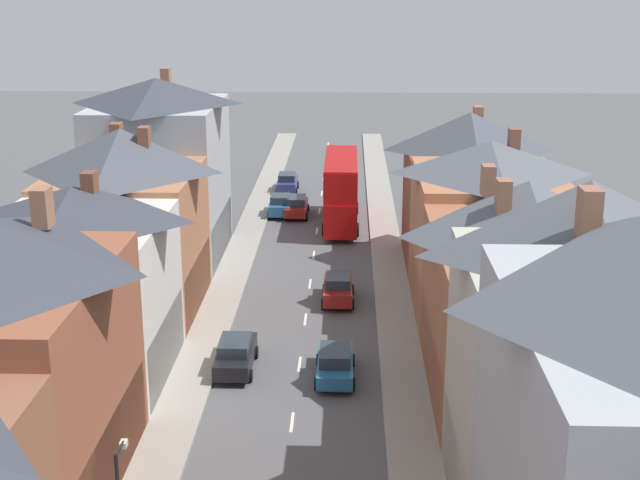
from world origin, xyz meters
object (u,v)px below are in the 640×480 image
(car_near_blue, at_px, (235,354))
(car_near_silver, at_px, (335,363))
(car_mid_white, at_px, (287,182))
(car_parked_right_a, at_px, (296,206))
(car_mid_black, at_px, (280,205))
(double_decker_bus_lead, at_px, (341,190))
(car_parked_left_a, at_px, (338,288))

(car_near_blue, relative_size, car_near_silver, 1.01)
(car_near_silver, xyz_separation_m, car_mid_white, (-4.90, 38.17, 0.04))
(car_near_blue, xyz_separation_m, car_parked_right_a, (1.30, 29.11, -0.02))
(car_near_silver, relative_size, car_mid_black, 1.14)
(car_near_blue, distance_m, car_mid_black, 29.20)
(double_decker_bus_lead, xyz_separation_m, car_parked_right_a, (-3.59, 2.63, -2.00))
(car_mid_black, xyz_separation_m, car_mid_white, (-0.00, 8.17, -0.01))
(double_decker_bus_lead, xyz_separation_m, car_parked_left_a, (0.01, -16.85, -1.96))
(car_near_blue, bearing_deg, car_near_silver, -9.21)
(car_parked_left_a, xyz_separation_m, car_mid_white, (-4.90, 27.76, -0.01))
(car_parked_right_a, bearing_deg, car_mid_black, 175.72)
(double_decker_bus_lead, distance_m, car_parked_right_a, 4.88)
(car_mid_black, height_order, car_mid_white, car_mid_black)
(car_near_silver, height_order, car_mid_black, car_mid_black)
(car_mid_white, bearing_deg, car_parked_left_a, -79.99)
(car_near_blue, relative_size, car_parked_left_a, 1.07)
(car_near_silver, height_order, car_parked_left_a, car_parked_left_a)
(car_parked_right_a, bearing_deg, car_mid_white, 98.93)
(car_parked_right_a, relative_size, car_mid_black, 1.17)
(car_parked_right_a, bearing_deg, car_near_blue, -92.56)
(car_near_silver, bearing_deg, car_mid_white, 97.32)
(car_near_blue, relative_size, car_mid_black, 1.15)
(car_parked_left_a, distance_m, car_parked_right_a, 19.82)
(car_parked_left_a, height_order, car_parked_right_a, car_parked_left_a)
(car_near_blue, bearing_deg, double_decker_bus_lead, 79.53)
(car_near_silver, height_order, car_mid_white, car_mid_white)
(car_parked_right_a, bearing_deg, double_decker_bus_lead, -36.24)
(double_decker_bus_lead, distance_m, car_near_silver, 27.34)
(car_near_silver, distance_m, car_parked_right_a, 30.12)
(car_parked_right_a, xyz_separation_m, car_mid_black, (-1.30, 0.10, 0.03))
(car_parked_left_a, bearing_deg, double_decker_bus_lead, 90.03)
(double_decker_bus_lead, bearing_deg, car_parked_left_a, -89.97)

